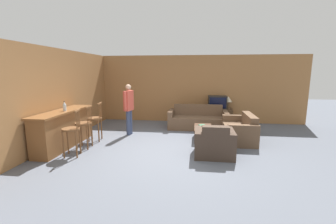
{
  "coord_description": "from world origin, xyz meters",
  "views": [
    {
      "loc": [
        0.59,
        -5.31,
        1.97
      ],
      "look_at": [
        -0.2,
        0.87,
        0.85
      ],
      "focal_mm": 24.0,
      "sensor_mm": 36.0,
      "label": 1
    }
  ],
  "objects": [
    {
      "name": "person_by_window",
      "position": [
        -1.5,
        1.4,
        0.9
      ],
      "size": [
        0.23,
        0.52,
        1.59
      ],
      "color": "#384260",
      "rests_on": "ground_plane"
    },
    {
      "name": "bar_chair_near",
      "position": [
        -2.28,
        -0.57,
        0.59
      ],
      "size": [
        0.49,
        0.49,
        1.11
      ],
      "color": "brown",
      "rests_on": "ground_plane"
    },
    {
      "name": "armchair_near",
      "position": [
        1.03,
        -0.14,
        0.3
      ],
      "size": [
        0.91,
        0.82,
        0.79
      ],
      "color": "#423328",
      "rests_on": "ground_plane"
    },
    {
      "name": "ground_plane",
      "position": [
        0.0,
        0.0,
        0.0
      ],
      "size": [
        24.0,
        24.0,
        0.0
      ],
      "primitive_type": "plane",
      "color": "#565B66"
    },
    {
      "name": "tv_unit",
      "position": [
        1.38,
        3.26,
        0.3
      ],
      "size": [
        1.13,
        0.47,
        0.61
      ],
      "color": "#513823",
      "rests_on": "ground_plane"
    },
    {
      "name": "tv",
      "position": [
        1.38,
        3.26,
        0.84
      ],
      "size": [
        0.67,
        0.48,
        0.47
      ],
      "color": "black",
      "rests_on": "tv_unit"
    },
    {
      "name": "couch_far",
      "position": [
        0.65,
        2.49,
        0.29
      ],
      "size": [
        2.04,
        0.87,
        0.8
      ],
      "color": "brown",
      "rests_on": "ground_plane"
    },
    {
      "name": "loveseat_right",
      "position": [
        1.87,
        1.2,
        0.29
      ],
      "size": [
        0.8,
        1.5,
        0.77
      ],
      "color": "brown",
      "rests_on": "ground_plane"
    },
    {
      "name": "coffee_table",
      "position": [
        0.8,
        1.15,
        0.32
      ],
      "size": [
        0.51,
        0.94,
        0.38
      ],
      "color": "#472D1E",
      "rests_on": "ground_plane"
    },
    {
      "name": "wall_back",
      "position": [
        0.0,
        3.57,
        1.3
      ],
      "size": [
        9.4,
        0.08,
        2.6
      ],
      "color": "#9E6B3D",
      "rests_on": "ground_plane"
    },
    {
      "name": "bottle",
      "position": [
        -2.78,
        0.02,
        1.09
      ],
      "size": [
        0.08,
        0.08,
        0.25
      ],
      "color": "silver",
      "rests_on": "bar_counter"
    },
    {
      "name": "bar_chair_far",
      "position": [
        -2.28,
        0.66,
        0.59
      ],
      "size": [
        0.46,
        0.46,
        1.11
      ],
      "color": "brown",
      "rests_on": "ground_plane"
    },
    {
      "name": "bar_chair_mid",
      "position": [
        -2.28,
        0.02,
        0.59
      ],
      "size": [
        0.43,
        0.43,
        1.11
      ],
      "color": "brown",
      "rests_on": "ground_plane"
    },
    {
      "name": "table_lamp",
      "position": [
        1.77,
        3.26,
        0.95
      ],
      "size": [
        0.3,
        0.3,
        0.46
      ],
      "color": "brown",
      "rests_on": "tv_unit"
    },
    {
      "name": "bar_counter",
      "position": [
        -2.86,
        0.02,
        0.49
      ],
      "size": [
        0.55,
        2.12,
        0.97
      ],
      "color": "brown",
      "rests_on": "ground_plane"
    },
    {
      "name": "wall_left",
      "position": [
        -3.2,
        1.28,
        1.3
      ],
      "size": [
        0.08,
        8.57,
        2.6
      ],
      "color": "#9E6B3D",
      "rests_on": "ground_plane"
    },
    {
      "name": "book_on_table",
      "position": [
        0.78,
        1.3,
        0.39
      ],
      "size": [
        0.24,
        0.23,
        0.03
      ],
      "color": "#33704C",
      "rests_on": "coffee_table"
    }
  ]
}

